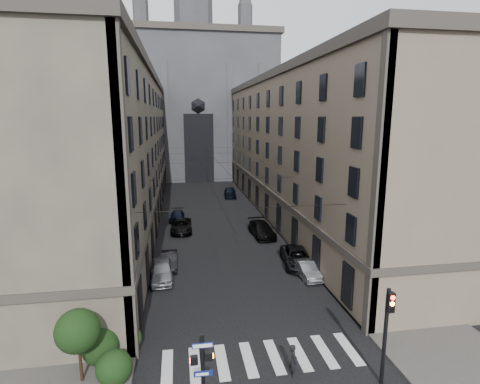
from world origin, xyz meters
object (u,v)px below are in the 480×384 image
traffic_light_right (387,325)px  car_right_near (307,270)px  car_left_midnear (169,260)px  car_right_far (230,192)px  pedestrian (293,360)px  car_right_midnear (297,257)px  pedestrian_signal_left (203,368)px  gothic_tower (195,97)px  car_left_midfar (181,226)px  car_right_midfar (262,229)px  car_left_far (177,216)px  car_left_near (162,270)px

traffic_light_right → car_right_near: (0.57, 13.13, -2.63)m
car_left_midnear → car_right_near: (11.56, -4.00, -0.02)m
car_right_far → pedestrian: (-2.89, -44.73, 0.05)m
car_left_midnear → car_right_midnear: car_right_midnear is taller
pedestrian_signal_left → car_right_near: (9.68, 13.55, -1.66)m
gothic_tower → car_left_midfar: 48.58m
car_left_midfar → car_right_near: bearing=-53.9°
car_right_far → car_left_midnear: bearing=-102.8°
car_right_midnear → pedestrian: pedestrian is taller
car_left_midfar → car_right_near: 17.92m
traffic_light_right → car_left_midfar: traffic_light_right is taller
car_right_midnear → car_left_midfar: bearing=138.2°
pedestrian_signal_left → car_left_midfar: bearing=91.4°
car_left_midfar → car_right_midnear: car_right_midnear is taller
traffic_light_right → pedestrian: 5.12m
car_right_near → pedestrian: (-4.86, -11.71, 0.22)m
car_right_near → car_right_midfar: bearing=93.8°
pedestrian_signal_left → car_left_far: size_ratio=0.91×
traffic_light_right → car_left_near: (-11.52, 14.60, -2.48)m
car_left_midnear → car_left_far: bearing=87.5°
car_left_near → car_left_midfar: (1.72, 13.14, -0.07)m
car_left_near → car_right_midfar: bearing=42.0°
car_left_midnear → car_right_far: 30.56m
pedestrian → traffic_light_right: bearing=-108.4°
car_left_midnear → traffic_light_right: bearing=-57.4°
gothic_tower → car_right_near: bearing=-84.1°
car_right_midfar → pedestrian: bearing=-102.2°
pedestrian_signal_left → car_left_near: 15.29m
traffic_light_right → car_right_far: 46.24m
gothic_tower → car_left_midfar: gothic_tower is taller
car_right_far → car_left_near: bearing=-102.3°
gothic_tower → car_right_midfar: gothic_tower is taller
gothic_tower → car_left_midnear: gothic_tower is taller
car_left_midnear → gothic_tower: bearing=84.4°
gothic_tower → car_left_midfar: size_ratio=10.87×
car_left_midfar → car_left_far: 5.08m
gothic_tower → car_right_midnear: (6.20, -57.32, -17.02)m
car_right_near → pedestrian: bearing=-115.3°
car_right_midfar → pedestrian: pedestrian is taller
gothic_tower → car_right_far: 32.07m
gothic_tower → pedestrian: bearing=-89.0°
car_right_midnear → car_left_far: bearing=129.9°
car_left_midfar → car_right_midnear: (10.40, -12.02, 0.04)m
car_left_midnear → car_right_near: bearing=-19.2°
traffic_light_right → car_right_near: bearing=87.5°
car_left_far → car_right_midnear: car_right_midnear is taller
pedestrian_signal_left → car_left_midfar: 28.21m
car_right_midnear → car_left_midnear: bearing=-179.6°
car_left_midfar → car_right_midfar: car_right_midfar is taller
traffic_light_right → car_right_midfar: bearing=91.7°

